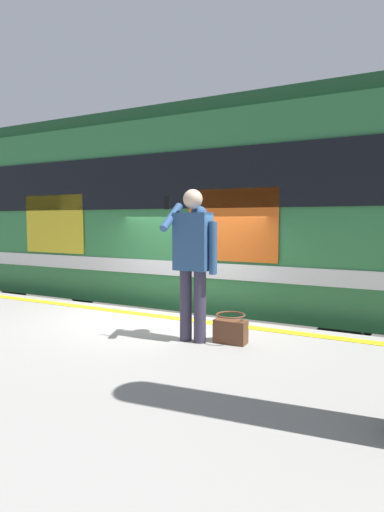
% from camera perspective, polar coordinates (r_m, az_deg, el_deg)
% --- Properties ---
extents(ground_plane, '(23.64, 23.64, 0.00)m').
position_cam_1_polar(ground_plane, '(6.52, -2.38, -16.98)').
color(ground_plane, '#4C4742').
extents(platform, '(14.37, 4.79, 1.05)m').
position_cam_1_polar(platform, '(4.55, -18.31, -20.15)').
color(platform, gray).
rests_on(platform, ground).
extents(safety_line, '(14.08, 0.16, 0.01)m').
position_cam_1_polar(safety_line, '(5.95, -3.85, -8.45)').
color(safety_line, yellow).
rests_on(safety_line, platform).
extents(track_rail_near, '(18.68, 0.08, 0.16)m').
position_cam_1_polar(track_rail_near, '(7.47, 2.10, -13.43)').
color(track_rail_near, slate).
rests_on(track_rail_near, ground).
extents(track_rail_far, '(18.68, 0.08, 0.16)m').
position_cam_1_polar(track_rail_far, '(8.73, 6.12, -10.70)').
color(track_rail_far, slate).
rests_on(track_rail_far, ground).
extents(train_carriage, '(10.32, 2.75, 4.18)m').
position_cam_1_polar(train_carriage, '(8.22, -2.77, 6.30)').
color(train_carriage, '#2D723F').
rests_on(train_carriage, ground).
extents(passenger, '(0.57, 0.55, 1.73)m').
position_cam_1_polar(passenger, '(4.63, 0.18, 0.46)').
color(passenger, '#383347').
rests_on(passenger, platform).
extents(handbag, '(0.37, 0.33, 0.33)m').
position_cam_1_polar(handbag, '(4.73, 5.39, -10.16)').
color(handbag, '#59331E').
rests_on(handbag, platform).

